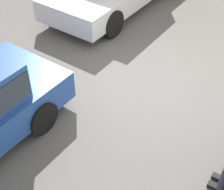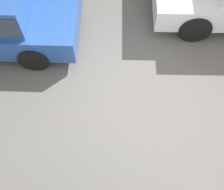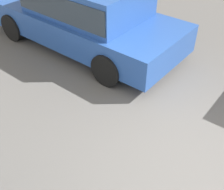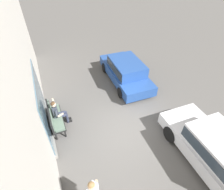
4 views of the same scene
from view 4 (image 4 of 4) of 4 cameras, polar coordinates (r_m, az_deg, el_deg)
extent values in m
plane|color=#565451|center=(8.16, 4.70, -11.20)|extent=(60.00, 60.00, 0.00)
cube|color=beige|center=(5.71, -25.67, -2.90)|extent=(18.00, 0.40, 5.63)
cube|color=slate|center=(7.70, -21.80, -2.94)|extent=(3.40, 0.03, 2.50)
cube|color=gray|center=(8.56, -19.55, -9.14)|extent=(3.60, 0.12, 0.10)
cylinder|color=black|center=(9.09, -19.34, -5.28)|extent=(0.07, 0.07, 0.41)
cylinder|color=black|center=(8.01, -17.75, -12.74)|extent=(0.07, 0.07, 0.41)
cylinder|color=black|center=(9.08, -16.95, -4.66)|extent=(0.07, 0.07, 0.41)
cylinder|color=black|center=(8.00, -14.98, -12.04)|extent=(0.07, 0.07, 0.41)
cube|color=black|center=(8.35, -17.63, -7.36)|extent=(1.73, 0.55, 0.06)
cube|color=slate|center=(8.30, -17.74, -6.98)|extent=(1.67, 0.49, 0.10)
cube|color=black|center=(8.15, -19.66, -6.31)|extent=(1.73, 0.07, 0.55)
cube|color=slate|center=(8.15, -19.25, -6.21)|extent=(1.67, 0.06, 0.47)
cylinder|color=#2D3347|center=(8.42, -16.35, -5.74)|extent=(0.15, 0.42, 0.15)
cylinder|color=#2D3347|center=(8.61, -14.67, -6.61)|extent=(0.12, 0.12, 0.52)
cube|color=black|center=(8.77, -13.92, -7.49)|extent=(0.10, 0.24, 0.07)
cylinder|color=#2D3347|center=(8.29, -16.13, -6.57)|extent=(0.15, 0.42, 0.15)
cylinder|color=#2D3347|center=(8.48, -14.42, -7.43)|extent=(0.12, 0.12, 0.52)
cube|color=black|center=(8.65, -13.66, -8.31)|extent=(0.10, 0.24, 0.07)
cube|color=#2D3347|center=(8.36, -17.64, -6.52)|extent=(0.34, 0.24, 0.14)
cube|color=#333842|center=(8.17, -18.02, -5.16)|extent=(0.38, 0.22, 0.56)
sphere|color=beige|center=(7.89, -18.63, -3.00)|extent=(0.22, 0.22, 0.22)
sphere|color=#4C331E|center=(7.87, -18.75, -2.84)|extent=(0.20, 0.20, 0.20)
cylinder|color=#333842|center=(7.92, -17.77, -5.71)|extent=(0.20, 0.10, 0.28)
cylinder|color=beige|center=(7.96, -16.42, -6.26)|extent=(0.08, 0.27, 0.17)
cylinder|color=#333842|center=(8.23, -18.53, -3.17)|extent=(0.25, 0.10, 0.22)
cylinder|color=beige|center=(8.16, -18.74, -1.85)|extent=(0.16, 0.08, 0.25)
cube|color=black|center=(8.00, -18.63, -2.39)|extent=(0.02, 0.07, 0.15)
cube|color=silver|center=(7.78, 30.22, -16.12)|extent=(4.62, 1.98, 0.55)
cube|color=silver|center=(7.30, 32.79, -14.36)|extent=(2.42, 1.69, 0.66)
cube|color=#28333D|center=(7.30, 32.79, -14.36)|extent=(2.38, 1.72, 0.46)
cylinder|color=black|center=(7.92, 18.39, -12.08)|extent=(0.70, 0.20, 0.70)
cylinder|color=black|center=(8.91, 27.46, -8.09)|extent=(0.70, 0.20, 0.70)
cube|color=#23478E|center=(10.73, 4.24, 7.01)|extent=(4.56, 1.99, 0.56)
cube|color=#23478E|center=(10.27, 4.81, 9.33)|extent=(2.40, 1.68, 0.65)
cube|color=#28333D|center=(10.27, 4.81, 9.33)|extent=(2.36, 1.71, 0.45)
cylinder|color=black|center=(11.67, -2.48, 8.87)|extent=(0.63, 0.21, 0.62)
cylinder|color=black|center=(12.22, 5.24, 10.29)|extent=(0.63, 0.21, 0.62)
cylinder|color=black|center=(9.54, 2.86, 0.74)|extent=(0.63, 0.21, 0.62)
cylinder|color=black|center=(10.21, 11.73, 2.85)|extent=(0.63, 0.21, 0.62)
cylinder|color=tan|center=(5.65, -4.97, -27.27)|extent=(0.09, 0.09, 0.54)
sphere|color=tan|center=(5.16, -6.76, -27.32)|extent=(0.21, 0.21, 0.21)
sphere|color=olive|center=(5.13, -6.79, -27.19)|extent=(0.19, 0.19, 0.19)
camera|label=1|loc=(9.66, -25.38, 25.86)|focal=55.00mm
camera|label=2|loc=(5.25, -24.03, 21.59)|focal=45.00mm
camera|label=3|loc=(5.18, -17.82, -1.09)|focal=45.00mm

